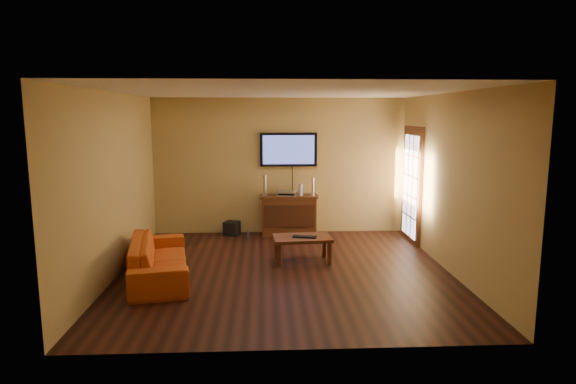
{
  "coord_description": "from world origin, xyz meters",
  "views": [
    {
      "loc": [
        -0.3,
        -7.07,
        2.37
      ],
      "look_at": [
        0.09,
        0.8,
        1.1
      ],
      "focal_mm": 30.0,
      "sensor_mm": 36.0,
      "label": 1
    }
  ],
  "objects": [
    {
      "name": "subwoofer",
      "position": [
        -0.96,
        2.29,
        0.14
      ],
      "size": [
        0.35,
        0.35,
        0.27
      ],
      "primitive_type": "cube",
      "rotation": [
        0.0,
        0.0,
        -0.34
      ],
      "color": "black",
      "rests_on": "ground"
    },
    {
      "name": "sofa",
      "position": [
        -1.85,
        -0.21,
        0.39
      ],
      "size": [
        0.96,
        2.07,
        0.78
      ],
      "primitive_type": "imported",
      "rotation": [
        0.0,
        0.0,
        1.77
      ],
      "color": "#BE4A15",
      "rests_on": "ground"
    },
    {
      "name": "game_console",
      "position": [
        0.41,
        2.32,
        0.91
      ],
      "size": [
        0.08,
        0.17,
        0.23
      ],
      "primitive_type": "cube",
      "rotation": [
        0.0,
        0.0,
        0.21
      ],
      "color": "white",
      "rests_on": "media_console"
    },
    {
      "name": "television",
      "position": [
        0.18,
        2.45,
        1.68
      ],
      "size": [
        1.13,
        0.08,
        0.67
      ],
      "color": "black",
      "rests_on": "ground"
    },
    {
      "name": "french_door",
      "position": [
        2.46,
        1.7,
        1.05
      ],
      "size": [
        0.07,
        1.02,
        2.22
      ],
      "color": "#44210F",
      "rests_on": "ground"
    },
    {
      "name": "av_receiver",
      "position": [
        0.14,
        2.25,
        0.84
      ],
      "size": [
        0.41,
        0.32,
        0.08
      ],
      "primitive_type": "cube",
      "rotation": [
        0.0,
        0.0,
        -0.17
      ],
      "color": "silver",
      "rests_on": "media_console"
    },
    {
      "name": "room_walls",
      "position": [
        0.0,
        0.62,
        1.69
      ],
      "size": [
        5.0,
        5.0,
        5.0
      ],
      "color": "tan",
      "rests_on": "ground"
    },
    {
      "name": "bottle",
      "position": [
        -0.63,
        1.94,
        0.09
      ],
      "size": [
        0.06,
        0.06,
        0.19
      ],
      "color": "white",
      "rests_on": "ground"
    },
    {
      "name": "speaker_right",
      "position": [
        0.65,
        2.27,
        0.96
      ],
      "size": [
        0.1,
        0.1,
        0.36
      ],
      "color": "silver",
      "rests_on": "media_console"
    },
    {
      "name": "speaker_left",
      "position": [
        -0.29,
        2.28,
        0.98
      ],
      "size": [
        0.11,
        0.11,
        0.4
      ],
      "color": "silver",
      "rests_on": "media_console"
    },
    {
      "name": "coffee_table",
      "position": [
        0.31,
        0.47,
        0.36
      ],
      "size": [
        0.96,
        0.62,
        0.42
      ],
      "color": "#44210F",
      "rests_on": "ground"
    },
    {
      "name": "media_console",
      "position": [
        0.18,
        2.28,
        0.4
      ],
      "size": [
        1.13,
        0.43,
        0.79
      ],
      "color": "#44210F",
      "rests_on": "ground"
    },
    {
      "name": "ground_plane",
      "position": [
        0.0,
        0.0,
        0.0
      ],
      "size": [
        5.0,
        5.0,
        0.0
      ],
      "primitive_type": "plane",
      "color": "black",
      "rests_on": "ground"
    },
    {
      "name": "keyboard",
      "position": [
        0.34,
        0.43,
        0.43
      ],
      "size": [
        0.41,
        0.23,
        0.02
      ],
      "color": "black",
      "rests_on": "coffee_table"
    }
  ]
}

